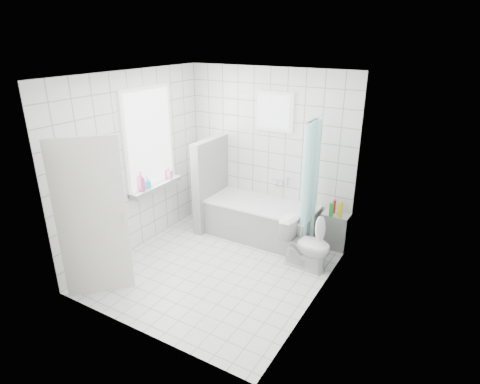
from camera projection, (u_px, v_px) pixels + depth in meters
The scene contains 19 objects.
ground at pixel (218, 268), 5.59m from camera, with size 3.00×3.00×0.00m, color white.
ceiling at pixel (214, 75), 4.63m from camera, with size 3.00×3.00×0.00m, color white.
wall_back at pixel (269, 152), 6.31m from camera, with size 2.80×0.02×2.60m, color white.
wall_front at pixel (131, 226), 3.91m from camera, with size 2.80×0.02×2.60m, color white.
wall_left at pixel (135, 164), 5.77m from camera, with size 0.02×3.00×2.60m, color white.
wall_right at pixel (321, 202), 4.45m from camera, with size 0.02×3.00×2.60m, color white.
window_left at pixel (150, 139), 5.87m from camera, with size 0.01×0.90×1.40m, color white.
window_back at pixel (274, 112), 5.99m from camera, with size 0.50×0.01×0.50m, color white.
window_sill at pixel (156, 187), 6.13m from camera, with size 0.18×1.02×0.08m, color white.
door at pixel (92, 220), 4.73m from camera, with size 0.04×0.80×2.00m, color silver.
bathtub at pixel (261, 220), 6.34m from camera, with size 1.71×0.77×0.58m.
partition_wall at pixel (211, 184), 6.57m from camera, with size 0.15×0.85×1.50m, color white.
tiled_ledge at pixel (334, 231), 6.04m from camera, with size 0.40×0.24×0.55m, color white.
toilet at pixel (306, 244), 5.50m from camera, with size 0.39×0.69×0.70m, color white.
curtain_rod at pixel (316, 118), 5.32m from camera, with size 0.02×0.02×0.80m, color silver.
shower_curtain at pixel (308, 184), 5.55m from camera, with size 0.14×0.48×1.78m, color #4DE3DD, non-canonical shape.
tub_faucet at pixel (277, 182), 6.36m from camera, with size 0.18×0.06×0.06m, color silver.
sill_bottles at pixel (150, 179), 5.95m from camera, with size 0.11×0.73×0.29m.
ledge_bottles at pixel (335, 209), 5.86m from camera, with size 0.19×0.19×0.23m.
Camera 1 is at (2.69, -3.99, 3.06)m, focal length 30.00 mm.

